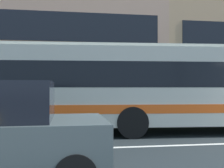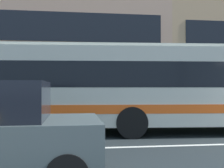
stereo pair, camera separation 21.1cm
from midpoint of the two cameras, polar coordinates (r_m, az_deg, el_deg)
The scene contains 3 objects.
hedge_row_far at distance 13.75m, azimuth 12.16°, elevation -5.44°, with size 19.71×1.10×0.94m, color #2C582C.
apartment_block_left at distance 23.59m, azimuth -16.44°, elevation 6.93°, with size 20.33×11.43×9.48m.
transit_bus at distance 9.71m, azimuth 8.39°, elevation -0.30°, with size 12.30×3.29×3.03m.
Camera 2 is at (-6.18, -7.09, 1.60)m, focal length 43.12 mm.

